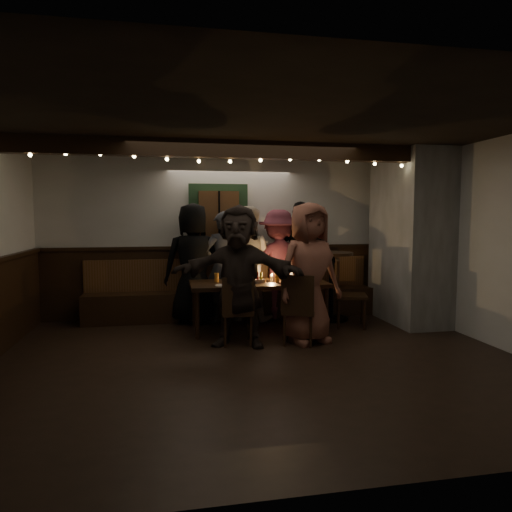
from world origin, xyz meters
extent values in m
cube|color=black|center=(0.00, 0.00, -0.01)|extent=(6.00, 5.00, 0.01)
cube|color=black|center=(0.00, 0.00, 2.60)|extent=(6.00, 5.00, 0.01)
cube|color=silver|center=(0.00, 2.50, 1.30)|extent=(6.00, 0.01, 2.60)
cube|color=silver|center=(3.00, 0.00, 1.30)|extent=(0.01, 5.00, 2.60)
cube|color=black|center=(0.00, 2.48, 0.55)|extent=(6.00, 0.05, 1.10)
cube|color=slate|center=(2.65, 1.50, 1.30)|extent=(0.70, 1.40, 2.60)
cube|color=black|center=(0.00, 2.23, 0.23)|extent=(4.60, 0.45, 0.45)
cube|color=#4A2E11|center=(0.00, 2.41, 0.70)|extent=(4.60, 0.06, 0.50)
cube|color=#1B361D|center=(-0.20, 2.44, 1.65)|extent=(0.95, 0.04, 1.00)
cube|color=#4A2E11|center=(-0.20, 2.38, 1.65)|extent=(0.64, 0.12, 0.76)
cube|color=black|center=(0.00, 1.00, 2.49)|extent=(6.00, 0.16, 0.22)
sphere|color=#FFE599|center=(-2.60, 0.98, 2.36)|extent=(0.04, 0.04, 0.04)
sphere|color=#FFE599|center=(-2.20, 0.98, 2.38)|extent=(0.04, 0.04, 0.04)
sphere|color=#FFE599|center=(-1.80, 0.98, 2.39)|extent=(0.04, 0.04, 0.04)
sphere|color=#FFE599|center=(-1.40, 0.98, 2.37)|extent=(0.04, 0.04, 0.04)
sphere|color=#FFE599|center=(-1.00, 0.98, 2.35)|extent=(0.04, 0.04, 0.04)
sphere|color=#FFE599|center=(-0.60, 0.98, 2.33)|extent=(0.04, 0.04, 0.04)
sphere|color=#FFE599|center=(-0.20, 0.98, 2.34)|extent=(0.04, 0.04, 0.04)
sphere|color=#FFE599|center=(0.20, 0.98, 2.36)|extent=(0.04, 0.04, 0.04)
sphere|color=#FFE599|center=(0.60, 0.98, 2.38)|extent=(0.04, 0.04, 0.04)
sphere|color=#FFE599|center=(1.00, 0.98, 2.39)|extent=(0.04, 0.04, 0.04)
sphere|color=#FFE599|center=(1.40, 0.98, 2.37)|extent=(0.04, 0.04, 0.04)
sphere|color=#FFE599|center=(1.80, 0.98, 2.35)|extent=(0.04, 0.04, 0.04)
sphere|color=#FFE599|center=(2.20, 0.98, 2.33)|extent=(0.04, 0.04, 0.04)
sphere|color=#FFE599|center=(2.60, 0.98, 2.34)|extent=(0.04, 0.04, 0.04)
cube|color=black|center=(0.26, 1.40, 0.67)|extent=(1.94, 0.83, 0.06)
cylinder|color=black|center=(-0.64, 1.06, 0.32)|extent=(0.06, 0.06, 0.64)
cylinder|color=black|center=(-0.64, 1.74, 0.32)|extent=(0.06, 0.06, 0.64)
cylinder|color=black|center=(1.16, 1.06, 0.32)|extent=(0.06, 0.06, 0.64)
cylinder|color=black|center=(1.16, 1.74, 0.32)|extent=(0.06, 0.06, 0.64)
cylinder|color=#BF7226|center=(-0.33, 1.52, 0.76)|extent=(0.06, 0.06, 0.13)
cylinder|color=#BF7226|center=(-0.17, 1.27, 0.76)|extent=(0.06, 0.06, 0.13)
cylinder|color=silver|center=(0.23, 1.59, 0.76)|extent=(0.06, 0.06, 0.13)
cylinder|color=#BF7226|center=(0.51, 1.32, 0.76)|extent=(0.06, 0.06, 0.13)
cylinder|color=silver|center=(0.81, 1.60, 0.76)|extent=(0.06, 0.06, 0.13)
cylinder|color=#BF7226|center=(1.04, 1.24, 0.76)|extent=(0.06, 0.06, 0.13)
cylinder|color=white|center=(-0.27, 1.12, 0.70)|extent=(0.24, 0.24, 0.01)
cube|color=#B2B2B7|center=(0.26, 1.35, 0.72)|extent=(0.15, 0.09, 0.05)
cylinder|color=#990C0C|center=(0.23, 1.35, 0.77)|extent=(0.03, 0.03, 0.15)
cylinder|color=gold|center=(0.29, 1.35, 0.77)|extent=(0.03, 0.03, 0.15)
cylinder|color=silver|center=(0.46, 1.45, 0.73)|extent=(0.05, 0.05, 0.07)
sphere|color=#FFB24C|center=(0.46, 1.45, 0.79)|extent=(0.03, 0.03, 0.03)
cube|color=black|center=(-0.15, 0.74, 0.41)|extent=(0.42, 0.42, 0.04)
cube|color=black|center=(-0.16, 0.56, 0.65)|extent=(0.40, 0.06, 0.46)
cylinder|color=black|center=(0.02, 0.90, 0.19)|extent=(0.03, 0.03, 0.39)
cylinder|color=black|center=(0.00, 0.57, 0.19)|extent=(0.03, 0.03, 0.39)
cylinder|color=black|center=(-0.31, 0.91, 0.19)|extent=(0.03, 0.03, 0.39)
cylinder|color=black|center=(-0.32, 0.59, 0.19)|extent=(0.03, 0.03, 0.39)
cube|color=black|center=(0.63, 0.60, 0.42)|extent=(0.54, 0.54, 0.04)
cube|color=black|center=(0.56, 0.43, 0.67)|extent=(0.39, 0.20, 0.47)
cylinder|color=black|center=(0.85, 0.69, 0.20)|extent=(0.04, 0.04, 0.40)
cylinder|color=black|center=(0.72, 0.38, 0.20)|extent=(0.04, 0.04, 0.40)
cylinder|color=black|center=(0.54, 0.82, 0.20)|extent=(0.04, 0.04, 0.40)
cylinder|color=black|center=(0.41, 0.51, 0.20)|extent=(0.04, 0.04, 0.40)
cube|color=black|center=(1.63, 1.32, 0.46)|extent=(0.57, 0.57, 0.04)
cube|color=black|center=(1.44, 1.38, 0.74)|extent=(0.18, 0.44, 0.52)
cylinder|color=black|center=(1.75, 1.09, 0.22)|extent=(0.04, 0.04, 0.44)
cylinder|color=black|center=(1.40, 1.20, 0.22)|extent=(0.04, 0.04, 0.44)
cylinder|color=black|center=(1.86, 1.44, 0.22)|extent=(0.04, 0.04, 0.44)
cylinder|color=black|center=(1.51, 1.55, 0.22)|extent=(0.04, 0.04, 0.44)
cylinder|color=black|center=(1.51, 1.84, 0.02)|extent=(0.55, 0.55, 0.03)
cylinder|color=black|center=(1.51, 1.84, 0.52)|extent=(0.07, 0.07, 1.05)
cylinder|color=black|center=(1.51, 1.84, 1.05)|extent=(0.67, 0.67, 0.04)
imported|color=black|center=(-0.63, 2.05, 0.92)|extent=(0.92, 0.62, 1.83)
imported|color=#2B2C31|center=(-0.18, 2.03, 0.85)|extent=(0.71, 0.56, 1.71)
imported|color=#BAAC9A|center=(0.19, 2.08, 0.89)|extent=(1.06, 0.96, 1.79)
imported|color=#5A2432|center=(0.72, 2.10, 0.87)|extent=(1.17, 0.74, 1.74)
imported|color=black|center=(1.11, 2.15, 0.93)|extent=(1.18, 0.78, 1.87)
imported|color=black|center=(-0.14, 0.67, 0.89)|extent=(1.73, 1.03, 1.78)
imported|color=brown|center=(0.77, 0.66, 0.91)|extent=(1.01, 0.80, 1.81)
camera|label=1|loc=(-0.99, -4.94, 1.64)|focal=32.00mm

